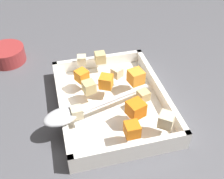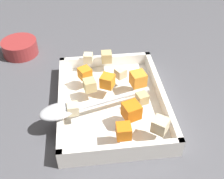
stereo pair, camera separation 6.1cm
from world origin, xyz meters
TOP-DOWN VIEW (x-y plane):
  - ground_plane at (0.00, 0.00)m, footprint 4.00×4.00m
  - baking_dish at (-0.01, 0.01)m, footprint 0.31×0.24m
  - carrot_chunk_corner_se at (-0.07, -0.05)m, footprint 0.04×0.04m
  - carrot_chunk_far_left at (-0.03, 0.07)m, footprint 0.04×0.04m
  - carrot_chunk_back_center at (0.12, 0.01)m, footprint 0.03×0.03m
  - carrot_chunk_heap_top at (-0.03, 0.00)m, footprint 0.04×0.04m
  - carrot_chunk_mid_left at (0.07, 0.04)m, footprint 0.04×0.04m
  - potato_chunk_heap_side at (-0.14, -0.04)m, footprint 0.03×0.03m
  - potato_chunk_near_spoon at (0.11, 0.09)m, footprint 0.04×0.04m
  - potato_chunk_under_handle at (-0.13, 0.01)m, footprint 0.03×0.03m
  - potato_chunk_corner_nw at (0.04, -0.08)m, footprint 0.02×0.02m
  - potato_chunk_center at (0.03, 0.07)m, footprint 0.03×0.03m
  - potato_chunk_far_right at (-0.06, 0.03)m, footprint 0.03×0.03m
  - potato_chunk_corner_sw at (-0.03, -0.04)m, footprint 0.03×0.03m
  - serving_spoon at (0.04, -0.10)m, footprint 0.09×0.25m
  - small_prep_bowl at (-0.27, -0.23)m, footprint 0.10×0.10m

SIDE VIEW (x-z plane):
  - ground_plane at x=0.00m, z-range 0.00..0.00m
  - baking_dish at x=-0.01m, z-range -0.01..0.04m
  - small_prep_bowl at x=-0.27m, z-range 0.00..0.04m
  - serving_spoon at x=0.04m, z-range 0.04..0.06m
  - potato_chunk_heap_side at x=-0.14m, z-range 0.04..0.07m
  - potato_chunk_center at x=0.03m, z-range 0.04..0.07m
  - potato_chunk_far_right at x=-0.06m, z-range 0.04..0.07m
  - potato_chunk_corner_nw at x=0.04m, z-range 0.04..0.07m
  - potato_chunk_under_handle at x=-0.13m, z-range 0.04..0.07m
  - potato_chunk_corner_sw at x=-0.03m, z-range 0.04..0.07m
  - carrot_chunk_corner_se at x=-0.07m, z-range 0.04..0.07m
  - carrot_chunk_back_center at x=0.12m, z-range 0.04..0.07m
  - potato_chunk_near_spoon at x=0.11m, z-range 0.04..0.07m
  - carrot_chunk_heap_top at x=-0.03m, z-range 0.04..0.07m
  - carrot_chunk_far_left at x=-0.03m, z-range 0.04..0.08m
  - carrot_chunk_mid_left at x=0.07m, z-range 0.04..0.08m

